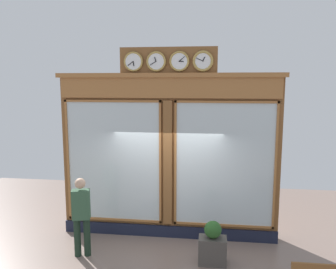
{
  "coord_description": "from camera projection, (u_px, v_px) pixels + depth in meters",
  "views": [
    {
      "loc": [
        -1.0,
        7.67,
        3.64
      ],
      "look_at": [
        0.0,
        0.0,
        2.46
      ],
      "focal_mm": 36.9,
      "sensor_mm": 36.0,
      "label": 1
    }
  ],
  "objects": [
    {
      "name": "shop_facade",
      "position": [
        169.0,
        155.0,
        8.03
      ],
      "size": [
        5.14,
        0.42,
        4.4
      ],
      "color": "brown",
      "rests_on": "ground_plane"
    },
    {
      "name": "pedestrian",
      "position": [
        81.0,
        214.0,
        7.17
      ],
      "size": [
        0.4,
        0.3,
        1.69
      ],
      "color": "#1C2F21",
      "rests_on": "ground_plane"
    },
    {
      "name": "planter_box",
      "position": [
        212.0,
        251.0,
        6.96
      ],
      "size": [
        0.56,
        0.36,
        0.55
      ],
      "primitive_type": "cube",
      "color": "#4C4742",
      "rests_on": "ground_plane"
    },
    {
      "name": "planter_shrub",
      "position": [
        213.0,
        230.0,
        6.89
      ],
      "size": [
        0.35,
        0.35,
        0.35
      ],
      "primitive_type": "sphere",
      "color": "#285623",
      "rests_on": "planter_box"
    }
  ]
}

